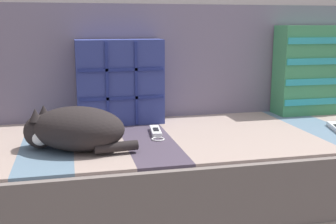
% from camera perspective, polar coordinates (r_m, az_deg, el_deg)
% --- Properties ---
extents(couch, '(1.93, 0.86, 0.42)m').
position_cam_1_polar(couch, '(1.78, 5.63, -9.15)').
color(couch, gray).
rests_on(couch, ground_plane).
extents(sofa_backrest, '(1.90, 0.14, 0.51)m').
position_cam_1_polar(sofa_backrest, '(2.01, 2.60, 7.05)').
color(sofa_backrest, slate).
rests_on(sofa_backrest, couch).
extents(throw_pillow_quilted, '(0.36, 0.14, 0.36)m').
position_cam_1_polar(throw_pillow_quilted, '(1.81, -6.53, 4.07)').
color(throw_pillow_quilted, navy).
rests_on(throw_pillow_quilted, couch).
extents(throw_pillow_striped, '(0.41, 0.14, 0.42)m').
position_cam_1_polar(throw_pillow_striped, '(2.13, 19.63, 5.40)').
color(throw_pillow_striped, '#3D8956').
rests_on(throw_pillow_striped, couch).
extents(sleeping_cat, '(0.38, 0.30, 0.15)m').
position_cam_1_polar(sleeping_cat, '(1.46, -12.85, -2.33)').
color(sleeping_cat, black).
rests_on(sleeping_cat, couch).
extents(game_remote_near, '(0.06, 0.19, 0.02)m').
position_cam_1_polar(game_remote_near, '(1.65, -1.66, -2.71)').
color(game_remote_near, white).
rests_on(game_remote_near, couch).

